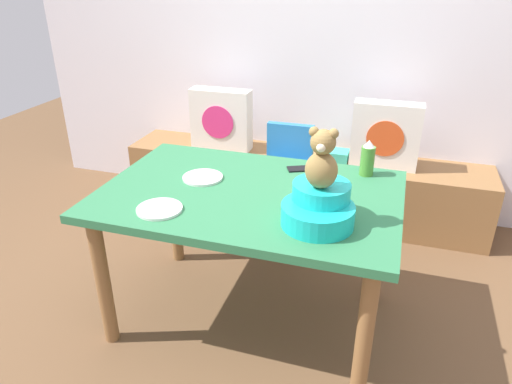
{
  "coord_description": "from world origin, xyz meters",
  "views": [
    {
      "loc": [
        0.63,
        -1.89,
        1.71
      ],
      "look_at": [
        0.0,
        0.1,
        0.69
      ],
      "focal_mm": 32.95,
      "sensor_mm": 36.0,
      "label": 1
    }
  ],
  "objects_px": {
    "pillow_floral_left": "(221,119)",
    "highchair": "(285,171)",
    "teddy_bear": "(322,160)",
    "book_stack": "(334,155)",
    "ketchup_bottle": "(368,159)",
    "infant_seat_teal": "(319,207)",
    "coffee_mug": "(317,176)",
    "dining_table": "(250,209)",
    "cell_phone": "(301,169)",
    "pillow_floral_right": "(386,135)",
    "dinner_plate_near": "(160,209)",
    "dinner_plate_far": "(203,177)"
  },
  "relations": [
    {
      "from": "cell_phone",
      "to": "dinner_plate_far",
      "type": "bearing_deg",
      "value": 95.18
    },
    {
      "from": "highchair",
      "to": "teddy_bear",
      "type": "xyz_separation_m",
      "value": [
        0.38,
        -0.98,
        0.5
      ]
    },
    {
      "from": "book_stack",
      "to": "infant_seat_teal",
      "type": "relative_size",
      "value": 0.61
    },
    {
      "from": "pillow_floral_left",
      "to": "book_stack",
      "type": "height_order",
      "value": "pillow_floral_left"
    },
    {
      "from": "dinner_plate_near",
      "to": "ketchup_bottle",
      "type": "bearing_deg",
      "value": 38.88
    },
    {
      "from": "coffee_mug",
      "to": "cell_phone",
      "type": "height_order",
      "value": "coffee_mug"
    },
    {
      "from": "highchair",
      "to": "infant_seat_teal",
      "type": "height_order",
      "value": "infant_seat_teal"
    },
    {
      "from": "book_stack",
      "to": "coffee_mug",
      "type": "bearing_deg",
      "value": -86.64
    },
    {
      "from": "teddy_bear",
      "to": "ketchup_bottle",
      "type": "bearing_deg",
      "value": 75.83
    },
    {
      "from": "cell_phone",
      "to": "dining_table",
      "type": "bearing_deg",
      "value": 126.68
    },
    {
      "from": "infant_seat_teal",
      "to": "dining_table",
      "type": "bearing_deg",
      "value": 151.82
    },
    {
      "from": "pillow_floral_left",
      "to": "highchair",
      "type": "height_order",
      "value": "pillow_floral_left"
    },
    {
      "from": "book_stack",
      "to": "dining_table",
      "type": "height_order",
      "value": "dining_table"
    },
    {
      "from": "book_stack",
      "to": "coffee_mug",
      "type": "relative_size",
      "value": 1.67
    },
    {
      "from": "dinner_plate_far",
      "to": "cell_phone",
      "type": "height_order",
      "value": "dinner_plate_far"
    },
    {
      "from": "ketchup_bottle",
      "to": "book_stack",
      "type": "bearing_deg",
      "value": 108.05
    },
    {
      "from": "pillow_floral_right",
      "to": "coffee_mug",
      "type": "relative_size",
      "value": 3.67
    },
    {
      "from": "dining_table",
      "to": "teddy_bear",
      "type": "xyz_separation_m",
      "value": [
        0.36,
        -0.19,
        0.37
      ]
    },
    {
      "from": "pillow_floral_right",
      "to": "infant_seat_teal",
      "type": "height_order",
      "value": "same"
    },
    {
      "from": "pillow_floral_right",
      "to": "ketchup_bottle",
      "type": "bearing_deg",
      "value": -93.71
    },
    {
      "from": "infant_seat_teal",
      "to": "coffee_mug",
      "type": "height_order",
      "value": "infant_seat_teal"
    },
    {
      "from": "pillow_floral_left",
      "to": "infant_seat_teal",
      "type": "xyz_separation_m",
      "value": [
        0.98,
        -1.39,
        0.13
      ]
    },
    {
      "from": "dining_table",
      "to": "teddy_bear",
      "type": "height_order",
      "value": "teddy_bear"
    },
    {
      "from": "pillow_floral_right",
      "to": "book_stack",
      "type": "xyz_separation_m",
      "value": [
        -0.33,
        0.02,
        -0.19
      ]
    },
    {
      "from": "infant_seat_teal",
      "to": "coffee_mug",
      "type": "xyz_separation_m",
      "value": [
        -0.08,
        0.36,
        -0.02
      ]
    },
    {
      "from": "book_stack",
      "to": "cell_phone",
      "type": "height_order",
      "value": "cell_phone"
    },
    {
      "from": "pillow_floral_left",
      "to": "infant_seat_teal",
      "type": "bearing_deg",
      "value": -54.96
    },
    {
      "from": "dining_table",
      "to": "ketchup_bottle",
      "type": "xyz_separation_m",
      "value": [
        0.5,
        0.36,
        0.18
      ]
    },
    {
      "from": "pillow_floral_left",
      "to": "highchair",
      "type": "xyz_separation_m",
      "value": [
        0.59,
        -0.42,
        -0.16
      ]
    },
    {
      "from": "book_stack",
      "to": "infant_seat_teal",
      "type": "distance_m",
      "value": 1.45
    },
    {
      "from": "dining_table",
      "to": "dinner_plate_far",
      "type": "height_order",
      "value": "dinner_plate_far"
    },
    {
      "from": "highchair",
      "to": "book_stack",
      "type": "bearing_deg",
      "value": 60.55
    },
    {
      "from": "dinner_plate_far",
      "to": "teddy_bear",
      "type": "bearing_deg",
      "value": -22.61
    },
    {
      "from": "dining_table",
      "to": "teddy_bear",
      "type": "distance_m",
      "value": 0.56
    },
    {
      "from": "ketchup_bottle",
      "to": "highchair",
      "type": "bearing_deg",
      "value": 141.45
    },
    {
      "from": "ketchup_bottle",
      "to": "dinner_plate_far",
      "type": "bearing_deg",
      "value": -159.12
    },
    {
      "from": "highchair",
      "to": "dining_table",
      "type": "bearing_deg",
      "value": -88.34
    },
    {
      "from": "infant_seat_teal",
      "to": "ketchup_bottle",
      "type": "height_order",
      "value": "ketchup_bottle"
    },
    {
      "from": "dinner_plate_far",
      "to": "cell_phone",
      "type": "relative_size",
      "value": 1.39
    },
    {
      "from": "infant_seat_teal",
      "to": "cell_phone",
      "type": "distance_m",
      "value": 0.56
    },
    {
      "from": "pillow_floral_right",
      "to": "teddy_bear",
      "type": "xyz_separation_m",
      "value": [
        -0.19,
        -1.39,
        0.34
      ]
    },
    {
      "from": "pillow_floral_right",
      "to": "book_stack",
      "type": "distance_m",
      "value": 0.38
    },
    {
      "from": "highchair",
      "to": "dinner_plate_near",
      "type": "relative_size",
      "value": 3.95
    },
    {
      "from": "highchair",
      "to": "teddy_bear",
      "type": "distance_m",
      "value": 1.16
    },
    {
      "from": "cell_phone",
      "to": "pillow_floral_right",
      "type": "bearing_deg",
      "value": -49.05
    },
    {
      "from": "book_stack",
      "to": "ketchup_bottle",
      "type": "height_order",
      "value": "ketchup_bottle"
    },
    {
      "from": "dinner_plate_near",
      "to": "highchair",
      "type": "bearing_deg",
      "value": 74.83
    },
    {
      "from": "pillow_floral_left",
      "to": "teddy_bear",
      "type": "xyz_separation_m",
      "value": [
        0.98,
        -1.39,
        0.34
      ]
    },
    {
      "from": "teddy_bear",
      "to": "dinner_plate_near",
      "type": "bearing_deg",
      "value": -171.41
    },
    {
      "from": "infant_seat_teal",
      "to": "ketchup_bottle",
      "type": "xyz_separation_m",
      "value": [
        0.14,
        0.56,
        0.02
      ]
    }
  ]
}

